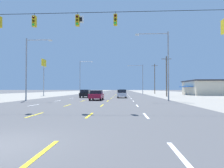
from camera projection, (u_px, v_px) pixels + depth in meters
name	position (u px, v px, depth m)	size (l,w,h in m)	color
ground_plane	(112.00, 94.00, 71.52)	(572.00, 572.00, 0.00)	#4C4C4F
lot_apron_left	(44.00, 94.00, 72.88)	(28.00, 440.00, 0.01)	gray
lot_apron_right	(183.00, 94.00, 70.16)	(28.00, 440.00, 0.01)	gray
lane_markings	(116.00, 92.00, 109.95)	(10.64, 227.60, 0.01)	white
signal_span_wire	(72.00, 45.00, 16.84)	(25.91, 0.53, 9.27)	brown
sedan_center_turn_nearest	(97.00, 95.00, 30.03)	(1.80, 4.50, 1.46)	maroon
hatchback_inner_right_near	(122.00, 94.00, 37.62)	(1.72, 3.90, 1.54)	silver
hatchback_inner_left_mid	(85.00, 94.00, 38.56)	(1.72, 3.90, 1.54)	black
hatchback_inner_right_midfar	(122.00, 92.00, 56.98)	(1.72, 3.90, 1.54)	#4C196B
storefront_right_row_1	(212.00, 88.00, 55.47)	(14.59, 12.51, 4.07)	beige
pole_sign_left_row_1	(44.00, 67.00, 51.76)	(0.24, 2.62, 9.35)	gray
streetlight_left_row_0	(29.00, 64.00, 28.99)	(3.89, 0.26, 9.02)	gray
streetlight_right_row_0	(165.00, 60.00, 27.93)	(4.67, 0.26, 9.68)	gray
streetlight_left_row_1	(81.00, 75.00, 65.16)	(4.23, 0.26, 10.82)	gray
streetlight_right_row_1	(141.00, 77.00, 64.08)	(4.98, 0.26, 9.46)	gray
utility_pole_right_row_0	(167.00, 75.00, 44.86)	(2.20, 0.26, 9.01)	brown
utility_pole_right_row_1	(155.00, 78.00, 69.86)	(2.20, 0.26, 10.41)	brown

